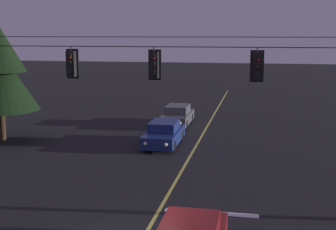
# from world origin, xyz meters

# --- Properties ---
(lane_centre_stripe) EXTENTS (0.14, 60.00, 0.01)m
(lane_centre_stripe) POSITION_xyz_m (0.00, 10.22, 0.00)
(lane_centre_stripe) COLOR #D1C64C
(lane_centre_stripe) RESTS_ON ground
(stop_bar_paint) EXTENTS (3.40, 0.36, 0.01)m
(stop_bar_paint) POSITION_xyz_m (1.90, 3.62, 0.00)
(stop_bar_paint) COLOR silver
(stop_bar_paint) RESTS_ON ground
(signal_span_assembly) EXTENTS (20.79, 0.32, 7.32)m
(signal_span_assembly) POSITION_xyz_m (0.00, 4.22, 3.81)
(signal_span_assembly) COLOR #38281C
(signal_span_assembly) RESTS_ON ground
(traffic_light_left_inner) EXTENTS (0.48, 0.41, 1.22)m
(traffic_light_left_inner) POSITION_xyz_m (-3.52, 4.20, 5.26)
(traffic_light_left_inner) COLOR black
(traffic_light_centre) EXTENTS (0.48, 0.41, 1.22)m
(traffic_light_centre) POSITION_xyz_m (-0.32, 4.20, 5.26)
(traffic_light_centre) COLOR black
(traffic_light_right_inner) EXTENTS (0.48, 0.41, 1.22)m
(traffic_light_right_inner) POSITION_xyz_m (3.35, 4.20, 5.26)
(traffic_light_right_inner) COLOR black
(car_oncoming_lead) EXTENTS (1.80, 4.42, 1.39)m
(car_oncoming_lead) POSITION_xyz_m (-1.87, 13.53, 0.65)
(car_oncoming_lead) COLOR navy
(car_oncoming_lead) RESTS_ON ground
(car_oncoming_trailing) EXTENTS (1.80, 4.42, 1.39)m
(car_oncoming_trailing) POSITION_xyz_m (-2.13, 19.64, 0.65)
(car_oncoming_trailing) COLOR #4C4C51
(car_oncoming_trailing) RESTS_ON ground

